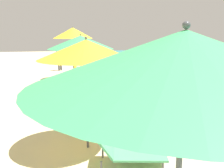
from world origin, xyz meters
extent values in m
cone|color=#3FB266|center=(-0.79, 4.63, 2.39)|extent=(2.38, 2.38, 0.43)
sphere|color=#4C4C51|center=(-0.79, 4.63, 2.63)|extent=(0.06, 0.06, 0.06)
cylinder|color=#4C4C51|center=(-1.10, 8.45, 1.00)|extent=(0.05, 0.05, 2.00)
cone|color=yellow|center=(-1.10, 8.45, 2.22)|extent=(2.09, 2.09, 0.43)
sphere|color=#4C4C51|center=(-1.10, 8.45, 2.46)|extent=(0.06, 0.06, 0.06)
cube|color=#4CA572|center=(-0.29, 9.52, 0.24)|extent=(1.05, 0.76, 0.04)
cube|color=#4CA572|center=(-0.92, 9.38, 0.38)|extent=(0.47, 0.64, 0.26)
cylinder|color=#59595E|center=(0.02, 9.83, 0.11)|extent=(0.04, 0.04, 0.22)
cylinder|color=#59595E|center=(0.12, 9.36, 0.11)|extent=(0.04, 0.04, 0.22)
cylinder|color=#59595E|center=(-0.99, 9.61, 0.11)|extent=(0.04, 0.04, 0.22)
cylinder|color=#59595E|center=(-0.89, 9.15, 0.11)|extent=(0.04, 0.04, 0.22)
cube|color=#4CA572|center=(-0.19, 7.47, 0.21)|extent=(1.16, 0.84, 0.04)
cube|color=#4CA572|center=(-0.83, 7.62, 0.41)|extent=(0.43, 0.68, 0.39)
cylinder|color=#59595E|center=(0.28, 7.64, 0.09)|extent=(0.04, 0.04, 0.19)
cylinder|color=#59595E|center=(0.17, 7.13, 0.09)|extent=(0.04, 0.04, 0.19)
cylinder|color=#59595E|center=(-0.86, 7.89, 0.09)|extent=(0.04, 0.04, 0.19)
cylinder|color=#59595E|center=(-0.97, 7.38, 0.09)|extent=(0.04, 0.04, 0.19)
cylinder|color=olive|center=(-0.84, 12.79, 0.98)|extent=(0.05, 0.05, 1.96)
cone|color=#3FB266|center=(-0.84, 12.79, 2.21)|extent=(2.47, 2.47, 0.50)
sphere|color=olive|center=(-0.84, 12.79, 2.49)|extent=(0.06, 0.06, 0.06)
cube|color=yellow|center=(0.21, 13.76, 0.22)|extent=(1.06, 0.66, 0.04)
cube|color=yellow|center=(-0.42, 13.71, 0.42)|extent=(0.34, 0.60, 0.38)
cylinder|color=#59595E|center=(0.60, 14.04, 0.10)|extent=(0.04, 0.04, 0.20)
cylinder|color=#59595E|center=(0.64, 13.57, 0.10)|extent=(0.04, 0.04, 0.20)
cylinder|color=#59595E|center=(-0.52, 13.94, 0.10)|extent=(0.04, 0.04, 0.20)
cylinder|color=#59595E|center=(-0.48, 13.47, 0.10)|extent=(0.04, 0.04, 0.20)
cube|color=#4CA572|center=(0.05, 11.70, 0.22)|extent=(1.28, 0.90, 0.04)
cube|color=#4CA572|center=(-0.66, 11.53, 0.44)|extent=(0.48, 0.70, 0.42)
cylinder|color=#59595E|center=(0.45, 12.08, 0.10)|extent=(0.04, 0.04, 0.20)
cylinder|color=#59595E|center=(0.58, 11.55, 0.10)|extent=(0.04, 0.04, 0.20)
cylinder|color=#59595E|center=(-0.82, 11.77, 0.10)|extent=(0.04, 0.04, 0.20)
cylinder|color=#59595E|center=(-0.69, 11.24, 0.10)|extent=(0.04, 0.04, 0.20)
cylinder|color=#4C4C51|center=(-0.84, 17.42, 1.13)|extent=(0.05, 0.05, 2.25)
cone|color=yellow|center=(-0.84, 17.42, 2.54)|extent=(2.14, 2.14, 0.58)
sphere|color=#4C4C51|center=(-0.84, 17.42, 2.86)|extent=(0.06, 0.06, 0.06)
cube|color=#4CA572|center=(0.37, 18.39, 0.25)|extent=(1.26, 0.88, 0.04)
cube|color=#4CA572|center=(-0.39, 18.57, 0.40)|extent=(0.57, 0.73, 0.29)
cylinder|color=#59595E|center=(0.89, 18.55, 0.12)|extent=(0.04, 0.04, 0.23)
cylinder|color=#59595E|center=(0.76, 18.02, 0.12)|extent=(0.04, 0.04, 0.23)
cylinder|color=#59595E|center=(-0.36, 18.84, 0.12)|extent=(0.04, 0.04, 0.23)
cylinder|color=#59595E|center=(-0.49, 18.31, 0.12)|extent=(0.04, 0.04, 0.23)
cube|color=#4CA572|center=(-0.13, 16.11, 0.24)|extent=(1.00, 0.78, 0.04)
cube|color=#4CA572|center=(-0.73, 16.18, 0.40)|extent=(0.38, 0.71, 0.31)
cylinder|color=#59595E|center=(0.27, 16.35, 0.11)|extent=(0.04, 0.04, 0.22)
cylinder|color=#59595E|center=(0.20, 15.78, 0.11)|extent=(0.04, 0.04, 0.22)
cylinder|color=#59595E|center=(-0.73, 16.47, 0.11)|extent=(0.04, 0.04, 0.22)
cylinder|color=#59595E|center=(-0.80, 15.89, 0.11)|extent=(0.04, 0.04, 0.22)
cylinder|color=#262628|center=(-1.49, 21.17, 0.42)|extent=(0.11, 0.11, 0.83)
cylinder|color=#262628|center=(-1.63, 21.07, 0.42)|extent=(0.11, 0.11, 0.83)
cube|color=#334CB2|center=(-1.56, 21.12, 1.14)|extent=(0.42, 0.39, 0.62)
sphere|color=brown|center=(-1.56, 21.12, 1.56)|extent=(0.22, 0.22, 0.22)
sphere|color=yellow|center=(-0.51, 21.67, 0.14)|extent=(0.29, 0.29, 0.29)
camera|label=1|loc=(-1.71, 2.84, 2.58)|focal=42.26mm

